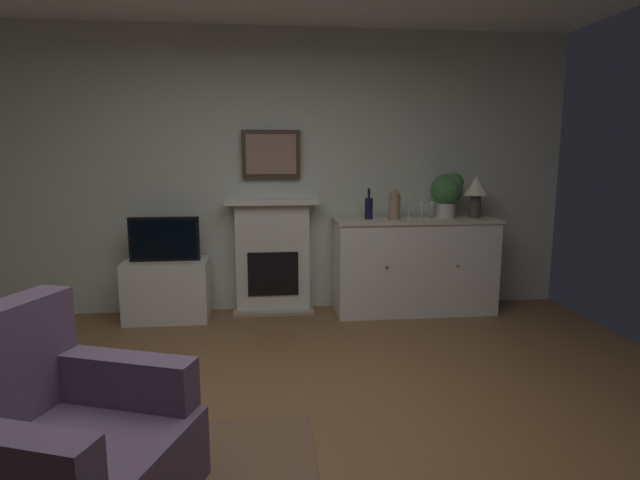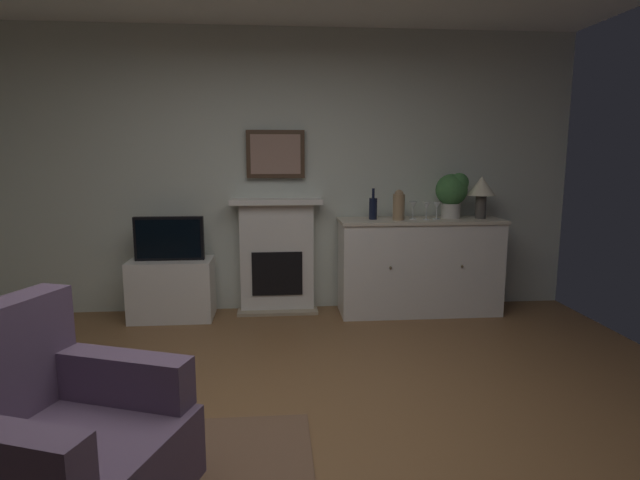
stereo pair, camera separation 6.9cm
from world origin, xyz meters
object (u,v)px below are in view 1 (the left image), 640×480
(wine_glass_right, at_px, (432,206))
(wine_bottle, at_px, (369,208))
(armchair, at_px, (56,447))
(wine_glass_center, at_px, (422,206))
(tv_cabinet, at_px, (167,290))
(framed_picture, at_px, (271,154))
(sideboard_cabinet, at_px, (415,266))
(tv_set, at_px, (164,239))
(table_lamp, at_px, (476,189))
(wine_glass_left, at_px, (409,206))
(vase_decorative, at_px, (394,205))
(fireplace_unit, at_px, (273,256))
(potted_plant_small, at_px, (448,191))

(wine_glass_right, bearing_deg, wine_bottle, 176.16)
(armchair, bearing_deg, wine_glass_center, 49.59)
(tv_cabinet, bearing_deg, framed_picture, 12.01)
(sideboard_cabinet, bearing_deg, tv_set, -179.80)
(table_lamp, distance_m, armchair, 4.03)
(framed_picture, relative_size, wine_glass_right, 3.33)
(wine_bottle, height_order, wine_glass_left, wine_bottle)
(sideboard_cabinet, xyz_separation_m, vase_decorative, (-0.23, -0.05, 0.59))
(fireplace_unit, height_order, wine_bottle, wine_bottle)
(wine_glass_left, relative_size, potted_plant_small, 0.38)
(sideboard_cabinet, xyz_separation_m, table_lamp, (0.58, 0.00, 0.73))
(tv_cabinet, bearing_deg, vase_decorative, -1.77)
(potted_plant_small, bearing_deg, vase_decorative, -169.99)
(framed_picture, xyz_separation_m, wine_bottle, (0.90, -0.20, -0.50))
(table_lamp, distance_m, wine_glass_right, 0.46)
(wine_glass_left, bearing_deg, tv_cabinet, 179.85)
(framed_picture, xyz_separation_m, wine_glass_right, (1.50, -0.24, -0.48))
(fireplace_unit, xyz_separation_m, wine_glass_left, (1.28, -0.17, 0.49))
(wine_glass_right, relative_size, tv_set, 0.27)
(wine_glass_center, distance_m, tv_cabinet, 2.49)
(wine_bottle, distance_m, wine_glass_left, 0.38)
(vase_decorative, relative_size, armchair, 0.28)
(table_lamp, xyz_separation_m, armchair, (-2.83, -2.75, -0.81))
(framed_picture, xyz_separation_m, sideboard_cabinet, (1.36, -0.22, -1.06))
(wine_glass_left, relative_size, wine_glass_right, 1.00)
(sideboard_cabinet, distance_m, tv_set, 2.35)
(wine_glass_right, distance_m, tv_cabinet, 2.59)
(framed_picture, bearing_deg, wine_glass_center, -11.23)
(table_lamp, bearing_deg, wine_glass_right, -177.27)
(sideboard_cabinet, distance_m, armchair, 3.56)
(framed_picture, distance_m, wine_glass_left, 1.39)
(wine_bottle, xyz_separation_m, wine_glass_left, (0.38, -0.01, 0.01))
(tv_cabinet, relative_size, potted_plant_small, 1.74)
(tv_cabinet, bearing_deg, wine_bottle, 0.14)
(table_lamp, distance_m, tv_cabinet, 3.05)
(wine_bottle, bearing_deg, armchair, -123.10)
(sideboard_cabinet, xyz_separation_m, tv_cabinet, (-2.33, 0.02, -0.18))
(wine_bottle, distance_m, wine_glass_center, 0.49)
(vase_decorative, bearing_deg, tv_cabinet, 178.23)
(vase_decorative, bearing_deg, potted_plant_small, 10.01)
(tv_cabinet, xyz_separation_m, armchair, (0.07, -2.76, 0.10))
(table_lamp, xyz_separation_m, wine_glass_right, (-0.43, -0.02, -0.16))
(sideboard_cabinet, relative_size, table_lamp, 3.87)
(sideboard_cabinet, height_order, potted_plant_small, potted_plant_small)
(wine_bottle, xyz_separation_m, vase_decorative, (0.23, -0.07, 0.03))
(wine_bottle, distance_m, wine_glass_right, 0.60)
(vase_decorative, relative_size, tv_cabinet, 0.38)
(armchair, bearing_deg, tv_cabinet, 91.55)
(sideboard_cabinet, distance_m, potted_plant_small, 0.78)
(vase_decorative, bearing_deg, sideboard_cabinet, 12.39)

